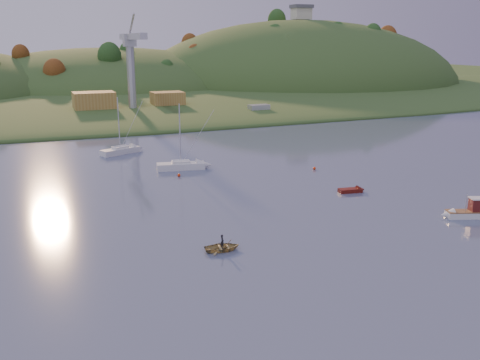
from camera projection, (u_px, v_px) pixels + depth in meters
name	position (u px, v px, depth m)	size (l,w,h in m)	color
ground	(420.00, 322.00, 40.97)	(500.00, 500.00, 0.00)	#39425E
far_shore	(82.00, 87.00, 246.85)	(620.00, 220.00, 1.50)	#2C5020
shore_slope	(102.00, 101.00, 188.67)	(640.00, 150.00, 7.00)	#2C5020
hill_center	(110.00, 90.00, 232.62)	(140.00, 120.00, 36.00)	#2C5020
hill_right	(299.00, 86.00, 250.34)	(150.00, 130.00, 60.00)	#2C5020
hilltop_house	(301.00, 12.00, 241.86)	(9.00, 7.00, 6.45)	beige
hillside_trees	(95.00, 96.00, 206.57)	(280.00, 50.00, 32.00)	#1A4217
wharf	(142.00, 112.00, 151.71)	(42.00, 16.00, 2.40)	slate
shed_west	(94.00, 101.00, 146.92)	(11.00, 8.00, 4.80)	#AA7C38
shed_east	(168.00, 99.00, 155.62)	(9.00, 7.00, 4.00)	#AA7C38
dock_crane	(131.00, 55.00, 143.32)	(3.20, 28.00, 20.30)	#B7B7BC
fishing_boat	(463.00, 212.00, 64.95)	(5.49, 3.34, 3.35)	silver
sailboat_near	(120.00, 150.00, 101.62)	(8.01, 5.13, 10.70)	silver
sailboat_far	(181.00, 165.00, 89.38)	(8.21, 3.76, 10.98)	silver
canoe	(222.00, 247.00, 54.87)	(2.62, 3.67, 0.76)	#918250
paddler	(222.00, 244.00, 54.77)	(0.55, 0.36, 1.50)	black
red_tender	(355.00, 190.00, 76.14)	(4.04, 1.86, 1.33)	#55120C
work_vessel	(259.00, 113.00, 150.16)	(13.70, 5.51, 3.46)	slate
buoy_0	(471.00, 202.00, 70.60)	(0.50, 0.50, 0.50)	#EF380C
buoy_1	(314.00, 168.00, 89.19)	(0.50, 0.50, 0.50)	#EF380C
buoy_3	(179.00, 175.00, 84.63)	(0.50, 0.50, 0.50)	#EF380C
buoy_4	(176.00, 164.00, 92.36)	(0.50, 0.50, 0.50)	#EF380C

